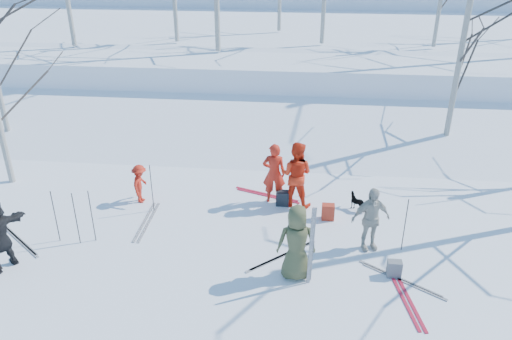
# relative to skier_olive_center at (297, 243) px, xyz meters

# --- Properties ---
(ground) EXTENTS (120.00, 120.00, 0.00)m
(ground) POSITION_rel_skier_olive_center_xyz_m (-1.10, 0.93, -0.85)
(ground) COLOR white
(ground) RESTS_ON ground
(snow_ramp) EXTENTS (70.00, 9.49, 4.12)m
(snow_ramp) POSITION_rel_skier_olive_center_xyz_m (-1.10, 7.93, -0.70)
(snow_ramp) COLOR white
(snow_ramp) RESTS_ON ground
(snow_plateau) EXTENTS (70.00, 18.00, 2.20)m
(snow_plateau) POSITION_rel_skier_olive_center_xyz_m (-1.10, 17.93, 0.15)
(snow_plateau) COLOR white
(snow_plateau) RESTS_ON ground
(skier_olive_center) EXTENTS (0.88, 0.63, 1.70)m
(skier_olive_center) POSITION_rel_skier_olive_center_xyz_m (0.00, 0.00, 0.00)
(skier_olive_center) COLOR #42472A
(skier_olive_center) RESTS_ON ground
(skier_red_north) EXTENTS (0.62, 0.41, 1.70)m
(skier_red_north) POSITION_rel_skier_olive_center_xyz_m (-0.69, 3.20, -0.00)
(skier_red_north) COLOR red
(skier_red_north) RESTS_ON ground
(skier_redor_behind) EXTENTS (1.03, 0.89, 1.81)m
(skier_redor_behind) POSITION_rel_skier_olive_center_xyz_m (-0.10, 3.08, 0.05)
(skier_redor_behind) COLOR red
(skier_redor_behind) RESTS_ON ground
(skier_red_seated) EXTENTS (0.42, 0.71, 1.08)m
(skier_red_seated) POSITION_rel_skier_olive_center_xyz_m (-4.27, 2.83, -0.31)
(skier_red_seated) COLOR red
(skier_red_seated) RESTS_ON ground
(skier_cream_east) EXTENTS (0.99, 0.64, 1.56)m
(skier_cream_east) POSITION_rel_skier_olive_center_xyz_m (1.64, 1.22, -0.07)
(skier_cream_east) COLOR beige
(skier_cream_east) RESTS_ON ground
(dog) EXTENTS (0.58, 0.53, 0.46)m
(dog) POSITION_rel_skier_olive_center_xyz_m (1.56, 2.98, -0.62)
(dog) COLOR black
(dog) RESTS_ON ground
(upright_ski_left) EXTENTS (0.11, 0.17, 1.90)m
(upright_ski_left) POSITION_rel_skier_olive_center_xyz_m (0.29, -0.27, 0.10)
(upright_ski_left) COLOR silver
(upright_ski_left) RESTS_ON ground
(upright_ski_right) EXTENTS (0.10, 0.23, 1.89)m
(upright_ski_right) POSITION_rel_skier_olive_center_xyz_m (0.31, -0.22, 0.10)
(upright_ski_right) COLOR silver
(upright_ski_right) RESTS_ON ground
(ski_pair_a) EXTENTS (1.96, 2.09, 0.02)m
(ski_pair_a) POSITION_rel_skier_olive_center_xyz_m (2.25, 0.07, -0.84)
(ski_pair_a) COLOR silver
(ski_pair_a) RESTS_ON ground
(ski_pair_b) EXTENTS (0.83, 1.97, 0.02)m
(ski_pair_b) POSITION_rel_skier_olive_center_xyz_m (2.25, -0.52, -0.84)
(ski_pair_b) COLOR #AB182F
(ski_pair_b) RESTS_ON ground
(ski_pair_c) EXTENTS (0.25, 1.91, 0.02)m
(ski_pair_c) POSITION_rel_skier_olive_center_xyz_m (-3.83, 1.80, -0.84)
(ski_pair_c) COLOR silver
(ski_pair_c) RESTS_ON ground
(ski_pair_d) EXTENTS (2.04, 2.09, 0.02)m
(ski_pair_d) POSITION_rel_skier_olive_center_xyz_m (-6.61, 0.68, -0.84)
(ski_pair_d) COLOR silver
(ski_pair_d) RESTS_ON ground
(ski_pair_e) EXTENTS (1.40, 2.03, 0.02)m
(ski_pair_e) POSITION_rel_skier_olive_center_xyz_m (-0.89, 3.51, -0.84)
(ski_pair_e) COLOR #AB182F
(ski_pair_e) RESTS_ON ground
(ski_pair_f) EXTENTS (2.09, 2.10, 0.02)m
(ski_pair_f) POSITION_rel_skier_olive_center_xyz_m (-0.33, 0.67, -0.84)
(ski_pair_f) COLOR silver
(ski_pair_f) RESTS_ON ground
(ski_pole_a) EXTENTS (0.02, 0.02, 1.34)m
(ski_pole_a) POSITION_rel_skier_olive_center_xyz_m (-5.12, 0.73, -0.18)
(ski_pole_a) COLOR black
(ski_pole_a) RESTS_ON ground
(ski_pole_b) EXTENTS (0.02, 0.02, 1.34)m
(ski_pole_b) POSITION_rel_skier_olive_center_xyz_m (-3.80, 2.37, -0.18)
(ski_pole_b) COLOR black
(ski_pole_b) RESTS_ON ground
(ski_pole_c) EXTENTS (0.02, 0.02, 1.34)m
(ski_pole_c) POSITION_rel_skier_olive_center_xyz_m (2.42, 1.22, -0.18)
(ski_pole_c) COLOR black
(ski_pole_c) RESTS_ON ground
(ski_pole_d) EXTENTS (0.02, 0.02, 1.34)m
(ski_pole_d) POSITION_rel_skier_olive_center_xyz_m (-4.79, 0.87, -0.18)
(ski_pole_d) COLOR black
(ski_pole_d) RESTS_ON ground
(ski_pole_e) EXTENTS (0.02, 0.02, 1.34)m
(ski_pole_e) POSITION_rel_skier_olive_center_xyz_m (-5.64, 0.77, -0.18)
(ski_pole_e) COLOR black
(ski_pole_e) RESTS_ON ground
(ski_pole_f) EXTENTS (0.02, 0.02, 1.34)m
(ski_pole_f) POSITION_rel_skier_olive_center_xyz_m (-0.01, 3.54, -0.18)
(ski_pole_f) COLOR black
(ski_pole_f) RESTS_ON ground
(backpack_red) EXTENTS (0.32, 0.22, 0.42)m
(backpack_red) POSITION_rel_skier_olive_center_xyz_m (0.76, 2.41, -0.64)
(backpack_red) COLOR #A82B19
(backpack_red) RESTS_ON ground
(backpack_grey) EXTENTS (0.30, 0.20, 0.38)m
(backpack_grey) POSITION_rel_skier_olive_center_xyz_m (2.10, 0.20, -0.66)
(backpack_grey) COLOR slate
(backpack_grey) RESTS_ON ground
(backpack_dark) EXTENTS (0.34, 0.24, 0.40)m
(backpack_dark) POSITION_rel_skier_olive_center_xyz_m (-0.44, 3.03, -0.65)
(backpack_dark) COLOR black
(backpack_dark) RESTS_ON ground
(birch_edge_e) EXTENTS (4.18, 4.18, 5.11)m
(birch_edge_e) POSITION_rel_skier_olive_center_xyz_m (4.72, 7.09, 1.70)
(birch_edge_e) COLOR silver
(birch_edge_e) RESTS_ON ground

